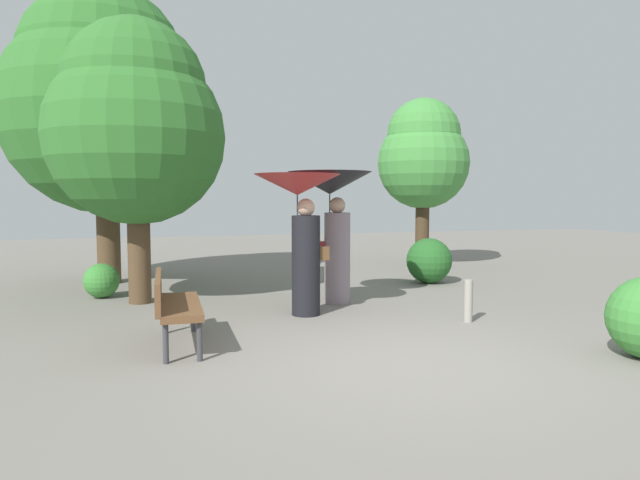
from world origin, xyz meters
TOP-DOWN VIEW (x-y plane):
  - ground_plane at (0.00, 0.00)m, footprint 40.00×40.00m
  - person_left at (-0.44, 2.58)m, footprint 1.25×1.25m
  - person_right at (0.28, 3.33)m, footprint 1.34×1.34m
  - park_bench at (-2.28, 1.35)m, footprint 0.53×1.51m
  - tree_near_left at (-2.69, 4.24)m, footprint 2.80×2.80m
  - tree_near_right at (3.97, 7.36)m, footprint 2.25×2.25m
  - tree_mid_left at (-3.31, 6.64)m, footprint 3.91×3.91m
  - bush_path_left at (-3.32, 4.92)m, footprint 0.59×0.59m
  - bush_path_right at (2.79, 4.77)m, footprint 0.90×0.90m
  - path_marker_post at (1.63, 1.47)m, footprint 0.12×0.12m

SIDE VIEW (x-z plane):
  - ground_plane at x=0.00m, z-range 0.00..0.00m
  - path_marker_post at x=1.63m, z-range 0.00..0.58m
  - bush_path_left at x=-3.32m, z-range 0.00..0.59m
  - bush_path_right at x=2.79m, z-range 0.00..0.90m
  - park_bench at x=-2.28m, z-range 0.10..0.93m
  - person_left at x=-0.44m, z-range 0.46..2.50m
  - person_right at x=0.28m, z-range 0.53..2.65m
  - tree_near_right at x=3.97m, z-range 0.69..4.83m
  - tree_near_left at x=-2.69m, z-range 0.64..5.15m
  - tree_mid_left at x=-3.31m, z-range 0.73..6.53m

